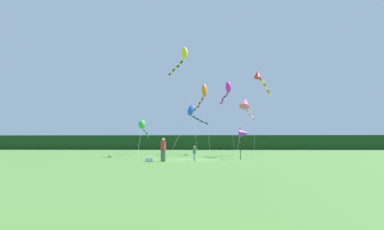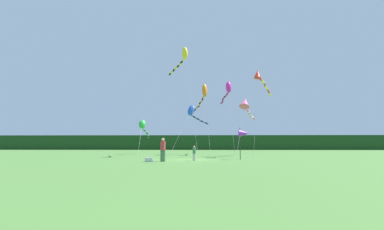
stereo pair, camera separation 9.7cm
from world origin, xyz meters
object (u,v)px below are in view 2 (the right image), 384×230
object	(u,v)px
person_child	(194,152)
kite_green	(143,126)
banner_flag_pole	(244,134)
kite_rainbow	(245,104)
kite_blue	(193,112)
kite_yellow	(184,56)
cooler_box	(149,160)
kite_red	(260,78)
kite_magenta	(228,89)
kite_orange	(203,94)
person_adult	(163,148)

from	to	relation	value
person_child	kite_green	size ratio (longest dim) A/B	0.14
banner_flag_pole	kite_rainbow	distance (m)	5.91
kite_blue	kite_yellow	size ratio (longest dim) A/B	0.65
cooler_box	kite_red	bearing A→B (deg)	45.94
kite_blue	kite_green	size ratio (longest dim) A/B	0.97
kite_magenta	cooler_box	bearing A→B (deg)	-116.95
kite_orange	kite_magenta	size ratio (longest dim) A/B	0.98
kite_magenta	kite_yellow	world-z (taller)	kite_yellow
kite_rainbow	kite_orange	size ratio (longest dim) A/B	0.72
kite_magenta	kite_yellow	bearing A→B (deg)	-142.51
person_adult	kite_rainbow	size ratio (longest dim) A/B	0.27
cooler_box	banner_flag_pole	distance (m)	8.78
person_child	kite_red	size ratio (longest dim) A/B	0.12
person_child	banner_flag_pole	distance (m)	5.03
kite_red	kite_rainbow	bearing A→B (deg)	-124.75
kite_rainbow	kite_orange	world-z (taller)	kite_orange
banner_flag_pole	kite_yellow	world-z (taller)	kite_yellow
cooler_box	banner_flag_pole	size ratio (longest dim) A/B	0.20
kite_magenta	person_adult	bearing A→B (deg)	-113.78
person_adult	cooler_box	distance (m)	1.38
person_adult	kite_green	size ratio (longest dim) A/B	0.21
kite_orange	person_child	bearing A→B (deg)	-93.51
banner_flag_pole	kite_red	distance (m)	11.03
person_adult	kite_orange	world-z (taller)	kite_orange
cooler_box	banner_flag_pole	world-z (taller)	banner_flag_pole
person_adult	kite_rainbow	distance (m)	12.01
person_child	banner_flag_pole	world-z (taller)	banner_flag_pole
cooler_box	kite_magenta	xyz separation A→B (m)	(7.50, 14.76, 8.33)
person_child	cooler_box	xyz separation A→B (m)	(-3.48, -1.41, -0.53)
kite_green	kite_orange	bearing A→B (deg)	-13.02
banner_flag_pole	kite_rainbow	bearing A→B (deg)	79.17
person_adult	person_child	world-z (taller)	person_adult
banner_flag_pole	person_adult	bearing A→B (deg)	-154.71
person_adult	kite_green	bearing A→B (deg)	106.66
person_adult	kite_blue	size ratio (longest dim) A/B	0.22
banner_flag_pole	kite_green	xyz separation A→B (m)	(-11.91, 13.95, 1.59)
kite_green	kite_yellow	bearing A→B (deg)	-48.19
kite_rainbow	kite_green	size ratio (longest dim) A/B	0.79
kite_rainbow	kite_blue	bearing A→B (deg)	123.80
banner_flag_pole	kite_rainbow	size ratio (longest dim) A/B	0.42
kite_orange	kite_yellow	size ratio (longest dim) A/B	0.73
person_adult	kite_blue	distance (m)	17.59
kite_rainbow	kite_blue	size ratio (longest dim) A/B	0.81
kite_rainbow	kite_magenta	bearing A→B (deg)	100.70
kite_magenta	kite_red	bearing A→B (deg)	-44.61
person_adult	kite_orange	size ratio (longest dim) A/B	0.20
person_child	cooler_box	bearing A→B (deg)	-157.93
kite_red	kite_magenta	world-z (taller)	kite_red
kite_green	person_child	bearing A→B (deg)	-64.58
kite_orange	kite_rainbow	bearing A→B (deg)	-58.48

